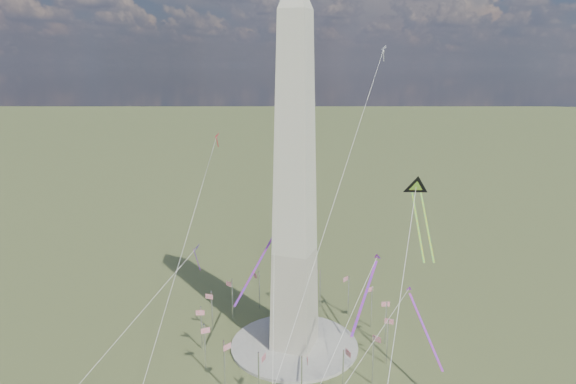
% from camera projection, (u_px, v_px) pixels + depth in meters
% --- Properties ---
extents(ground, '(2000.00, 2000.00, 0.00)m').
position_uv_depth(ground, '(294.00, 346.00, 145.68)').
color(ground, '#44562B').
rests_on(ground, ground).
extents(plaza, '(36.00, 36.00, 0.80)m').
position_uv_depth(plaza, '(294.00, 345.00, 145.59)').
color(plaza, '#A7A699').
rests_on(plaza, ground).
extents(washington_monument, '(15.56, 15.56, 100.00)m').
position_uv_depth(washington_monument, '(295.00, 182.00, 134.17)').
color(washington_monument, beige).
rests_on(washington_monument, plaza).
extents(flagpole_ring, '(54.40, 54.40, 13.00)m').
position_uv_depth(flagpole_ring, '(294.00, 323.00, 143.94)').
color(flagpole_ring, silver).
rests_on(flagpole_ring, ground).
extents(kite_delta_black, '(11.19, 21.39, 17.45)m').
position_uv_depth(kite_delta_black, '(417.00, 191.00, 135.52)').
color(kite_delta_black, black).
rests_on(kite_delta_black, ground).
extents(kite_diamond_purple, '(1.93, 2.86, 8.68)m').
position_uv_depth(kite_diamond_purple, '(197.00, 251.00, 150.54)').
color(kite_diamond_purple, navy).
rests_on(kite_diamond_purple, ground).
extents(kite_streamer_left, '(3.05, 18.52, 12.72)m').
position_uv_depth(kite_streamer_left, '(368.00, 285.00, 116.86)').
color(kite_streamer_left, '#EB2551').
rests_on(kite_streamer_left, ground).
extents(kite_streamer_mid, '(4.28, 20.82, 14.33)m').
position_uv_depth(kite_streamer_mid, '(261.00, 257.00, 135.99)').
color(kite_streamer_mid, '#EB2551').
rests_on(kite_streamer_mid, ground).
extents(kite_streamer_right, '(11.68, 17.07, 13.46)m').
position_uv_depth(kite_streamer_right, '(420.00, 317.00, 130.22)').
color(kite_streamer_right, '#EB2551').
rests_on(kite_streamer_right, ground).
extents(kite_small_red, '(1.87, 1.67, 5.06)m').
position_uv_depth(kite_small_red, '(217.00, 137.00, 178.15)').
color(kite_small_red, red).
rests_on(kite_small_red, ground).
extents(kite_small_white, '(1.88, 1.68, 5.11)m').
position_uv_depth(kite_small_white, '(384.00, 50.00, 166.84)').
color(kite_small_white, silver).
rests_on(kite_small_white, ground).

